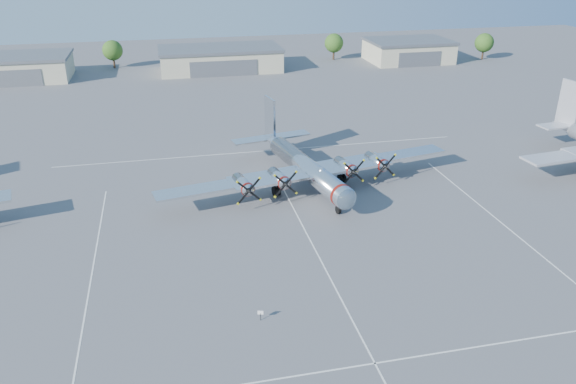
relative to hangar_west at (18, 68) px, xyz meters
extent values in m
plane|color=#58585A|center=(45.00, -81.96, -2.71)|extent=(260.00, 260.00, 0.00)
cube|color=silver|center=(23.00, -86.96, -2.71)|extent=(0.15, 40.00, 0.01)
cube|color=silver|center=(45.00, -86.96, -2.71)|extent=(0.15, 40.00, 0.01)
cube|color=silver|center=(67.00, -86.96, -2.71)|extent=(0.15, 40.00, 0.01)
cube|color=silver|center=(45.00, -103.96, -2.71)|extent=(60.00, 0.15, 0.01)
cube|color=silver|center=(45.00, -56.96, -2.71)|extent=(60.00, 0.15, 0.01)
cube|color=#B6AF90|center=(0.00, 0.04, -0.31)|extent=(22.00, 14.00, 4.80)
cube|color=slate|center=(0.00, 0.04, 2.39)|extent=(22.60, 14.60, 0.60)
cube|color=slate|center=(0.00, -7.01, -0.91)|extent=(12.10, 0.20, 3.60)
cube|color=#B6AF90|center=(45.00, 0.04, -0.31)|extent=(28.00, 14.00, 4.80)
cube|color=slate|center=(45.00, 0.04, 2.39)|extent=(28.60, 14.60, 0.60)
cube|color=slate|center=(45.00, -7.01, -0.91)|extent=(15.40, 0.20, 3.60)
cube|color=#B6AF90|center=(93.00, 0.04, -0.31)|extent=(20.00, 14.00, 4.80)
cube|color=slate|center=(93.00, 0.04, 2.39)|extent=(20.60, 14.60, 0.60)
cube|color=slate|center=(93.00, -7.01, -0.91)|extent=(11.00, 0.20, 3.60)
cylinder|color=#382619|center=(20.00, 8.04, -1.31)|extent=(0.50, 0.50, 2.80)
sphere|color=#2A4E16|center=(20.00, 8.04, 1.53)|extent=(4.80, 4.80, 4.80)
cylinder|color=#382619|center=(75.00, 6.04, -1.31)|extent=(0.50, 0.50, 2.80)
sphere|color=#2A4E16|center=(75.00, 6.04, 1.53)|extent=(4.80, 4.80, 4.80)
cylinder|color=#382619|center=(113.00, -1.96, -1.31)|extent=(0.50, 0.50, 2.80)
sphere|color=#2A4E16|center=(113.00, -1.96, 1.53)|extent=(4.80, 4.80, 4.80)
cylinder|color=black|center=(37.49, -96.92, -2.35)|extent=(0.05, 0.05, 0.72)
cube|color=white|center=(37.49, -96.92, -1.95)|extent=(0.49, 0.17, 0.36)
camera|label=1|loc=(31.37, -134.81, 26.68)|focal=35.00mm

